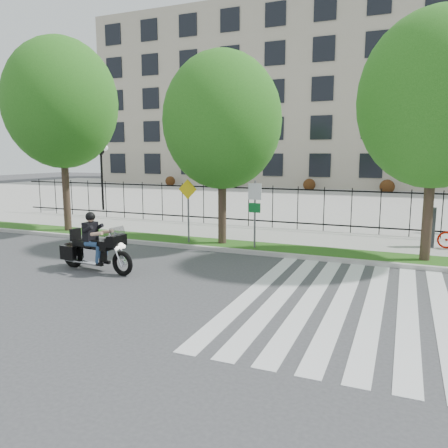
% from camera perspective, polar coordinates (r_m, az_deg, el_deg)
% --- Properties ---
extents(ground, '(120.00, 120.00, 0.00)m').
position_cam_1_polar(ground, '(12.55, -5.67, -7.59)').
color(ground, '#3B3B3E').
rests_on(ground, ground).
extents(curb, '(60.00, 0.20, 0.15)m').
position_cam_1_polar(curb, '(16.14, 1.22, -3.51)').
color(curb, '#ACA8A1').
rests_on(curb, ground).
extents(grass_verge, '(60.00, 1.50, 0.15)m').
position_cam_1_polar(grass_verge, '(16.92, 2.27, -2.93)').
color(grass_verge, '#205014').
rests_on(grass_verge, ground).
extents(sidewalk, '(60.00, 3.50, 0.15)m').
position_cam_1_polar(sidewalk, '(19.24, 4.85, -1.49)').
color(sidewalk, gray).
rests_on(sidewalk, ground).
extents(plaza, '(80.00, 34.00, 0.10)m').
position_cam_1_polar(plaza, '(36.21, 13.36, 3.21)').
color(plaza, gray).
rests_on(plaza, ground).
extents(crosswalk_stripes, '(5.70, 8.00, 0.01)m').
position_cam_1_polar(crosswalk_stripes, '(11.20, 17.01, -9.98)').
color(crosswalk_stripes, silver).
rests_on(crosswalk_stripes, ground).
extents(iron_fence, '(30.00, 0.06, 2.00)m').
position_cam_1_polar(iron_fence, '(20.73, 6.37, 2.26)').
color(iron_fence, black).
rests_on(iron_fence, sidewalk).
extents(office_building, '(60.00, 21.90, 20.15)m').
position_cam_1_polar(office_building, '(56.15, 17.16, 15.19)').
color(office_building, '#A99E88').
rests_on(office_building, ground).
extents(lamp_post_left, '(1.06, 0.70, 4.25)m').
position_cam_1_polar(lamp_post_left, '(28.70, -15.75, 7.96)').
color(lamp_post_left, black).
rests_on(lamp_post_left, ground).
extents(street_tree_0, '(4.94, 4.94, 8.50)m').
position_cam_1_polar(street_tree_0, '(21.17, -20.50, 14.51)').
color(street_tree_0, '#37281E').
rests_on(street_tree_0, grass_verge).
extents(street_tree_1, '(4.49, 4.49, 7.28)m').
position_cam_1_polar(street_tree_1, '(16.89, -0.25, 13.33)').
color(street_tree_1, '#37281E').
rests_on(street_tree_1, grass_verge).
extents(street_tree_2, '(4.83, 4.83, 7.91)m').
position_cam_1_polar(street_tree_2, '(15.64, 25.96, 14.37)').
color(street_tree_2, '#37281E').
rests_on(street_tree_2, grass_verge).
extents(sign_pole_regulatory, '(0.50, 0.09, 2.50)m').
position_cam_1_polar(sign_pole_regulatory, '(16.09, 4.04, 2.45)').
color(sign_pole_regulatory, '#59595B').
rests_on(sign_pole_regulatory, grass_verge).
extents(sign_pole_warning, '(0.78, 0.09, 2.49)m').
position_cam_1_polar(sign_pole_warning, '(17.16, -4.72, 2.86)').
color(sign_pole_warning, '#59595B').
rests_on(sign_pole_warning, grass_verge).
extents(motorcycle_rider, '(2.88, 0.98, 2.23)m').
position_cam_1_polar(motorcycle_rider, '(14.06, -16.43, -2.99)').
color(motorcycle_rider, black).
rests_on(motorcycle_rider, ground).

